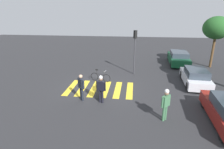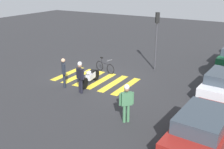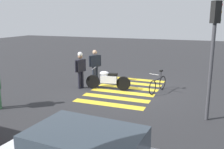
% 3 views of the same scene
% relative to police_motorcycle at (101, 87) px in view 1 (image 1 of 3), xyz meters
% --- Properties ---
extents(ground_plane, '(60.00, 60.00, 0.00)m').
position_rel_police_motorcycle_xyz_m(ground_plane, '(-0.82, -0.20, -0.47)').
color(ground_plane, '#2B2B2D').
extents(police_motorcycle, '(2.23, 0.64, 1.06)m').
position_rel_police_motorcycle_xyz_m(police_motorcycle, '(0.00, 0.00, 0.00)').
color(police_motorcycle, black).
rests_on(police_motorcycle, ground_plane).
extents(leaning_bicycle, '(0.58, 1.72, 1.00)m').
position_rel_police_motorcycle_xyz_m(leaning_bicycle, '(-2.37, -0.45, -0.09)').
color(leaning_bicycle, black).
rests_on(leaning_bicycle, ground_plane).
extents(officer_on_foot, '(0.53, 0.52, 1.78)m').
position_rel_police_motorcycle_xyz_m(officer_on_foot, '(1.18, -1.05, 0.56)').
color(officer_on_foot, '#1E232D').
rests_on(officer_on_foot, ground_plane).
extents(officer_by_motorcycle, '(0.36, 0.65, 1.84)m').
position_rel_police_motorcycle_xyz_m(officer_by_motorcycle, '(1.35, 0.28, 0.60)').
color(officer_by_motorcycle, black).
rests_on(officer_by_motorcycle, ground_plane).
extents(pedestrian_bystander, '(0.51, 0.50, 1.82)m').
position_rel_police_motorcycle_xyz_m(pedestrian_bystander, '(2.94, 4.00, 0.58)').
color(pedestrian_bystander, '#3F724C').
rests_on(pedestrian_bystander, ground_plane).
extents(crosswalk_stripes, '(3.09, 4.95, 0.01)m').
position_rel_police_motorcycle_xyz_m(crosswalk_stripes, '(-0.82, -0.20, -0.47)').
color(crosswalk_stripes, yellow).
rests_on(crosswalk_stripes, ground_plane).
extents(car_green_compact, '(4.70, 2.19, 1.45)m').
position_rel_police_motorcycle_xyz_m(car_green_compact, '(-8.55, 7.09, 0.23)').
color(car_green_compact, black).
rests_on(car_green_compact, ground_plane).
extents(car_white_van, '(4.18, 1.97, 1.34)m').
position_rel_police_motorcycle_xyz_m(car_white_van, '(-2.55, 7.13, 0.17)').
color(car_white_van, black).
rests_on(car_white_van, ground_plane).
extents(traffic_light_pole, '(0.35, 0.34, 3.99)m').
position_rel_police_motorcycle_xyz_m(traffic_light_pole, '(-4.63, 2.29, 2.22)').
color(traffic_light_pole, '#38383D').
rests_on(traffic_light_pole, ground_plane).
extents(street_tree_near, '(2.61, 2.61, 5.12)m').
position_rel_police_motorcycle_xyz_m(street_tree_near, '(-7.80, 10.20, 3.51)').
color(street_tree_near, brown).
rests_on(street_tree_near, ground_plane).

